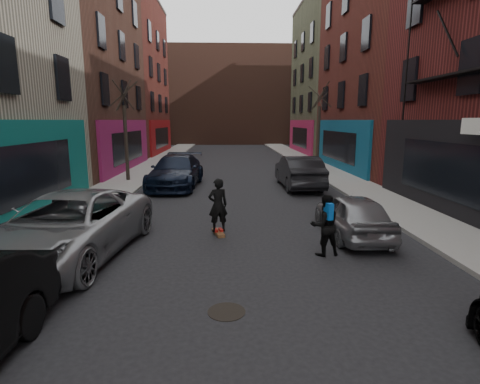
{
  "coord_description": "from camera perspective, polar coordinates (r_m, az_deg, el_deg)",
  "views": [
    {
      "loc": [
        -0.58,
        -3.42,
        3.48
      ],
      "look_at": [
        -0.21,
        6.35,
        1.6
      ],
      "focal_mm": 28.0,
      "sensor_mm": 36.0,
      "label": 1
    }
  ],
  "objects": [
    {
      "name": "parked_right_far",
      "position": [
        11.85,
        16.76,
        -3.35
      ],
      "size": [
        1.59,
        3.89,
        1.32
      ],
      "primitive_type": "imported",
      "rotation": [
        0.0,
        0.0,
        3.15
      ],
      "color": "gray",
      "rests_on": "ground"
    },
    {
      "name": "sidewalk_left",
      "position": [
        34.07,
        -11.77,
        4.89
      ],
      "size": [
        2.5,
        84.0,
        0.13
      ],
      "primitive_type": "cube",
      "color": "gray",
      "rests_on": "ground"
    },
    {
      "name": "parked_left_end",
      "position": [
        19.94,
        -9.69,
        3.12
      ],
      "size": [
        2.72,
        5.93,
        1.68
      ],
      "primitive_type": "imported",
      "rotation": [
        0.0,
        0.0,
        -0.06
      ],
      "color": "black",
      "rests_on": "ground"
    },
    {
      "name": "skateboarder",
      "position": [
        11.45,
        -3.38,
        -2.01
      ],
      "size": [
        0.69,
        0.55,
        1.66
      ],
      "primitive_type": "imported",
      "rotation": [
        0.0,
        0.0,
        3.42
      ],
      "color": "black",
      "rests_on": "skateboard"
    },
    {
      "name": "pedestrian",
      "position": [
        9.96,
        12.79,
        -4.93
      ],
      "size": [
        0.88,
        0.74,
        1.6
      ],
      "rotation": [
        0.0,
        0.0,
        3.33
      ],
      "color": "black",
      "rests_on": "ground"
    },
    {
      "name": "building_far",
      "position": [
        59.52,
        -1.64,
        14.26
      ],
      "size": [
        40.0,
        10.0,
        14.0
      ],
      "primitive_type": "cube",
      "color": "#47281E",
      "rests_on": "ground"
    },
    {
      "name": "sidewalk_right",
      "position": [
        34.28,
        9.39,
        5.01
      ],
      "size": [
        2.5,
        84.0,
        0.13
      ],
      "primitive_type": "cube",
      "color": "gray",
      "rests_on": "ground"
    },
    {
      "name": "tree_right_far",
      "position": [
        28.24,
        11.95,
        10.74
      ],
      "size": [
        2.0,
        2.0,
        6.8
      ],
      "primitive_type": null,
      "color": "black",
      "rests_on": "sidewalk_right"
    },
    {
      "name": "skateboard",
      "position": [
        11.67,
        -3.33,
        -6.22
      ],
      "size": [
        0.43,
        0.83,
        0.1
      ],
      "primitive_type": "cube",
      "rotation": [
        0.0,
        0.0,
        0.28
      ],
      "color": "brown",
      "rests_on": "ground"
    },
    {
      "name": "parked_left_far",
      "position": [
        10.48,
        -24.7,
        -4.79
      ],
      "size": [
        3.43,
        6.24,
        1.65
      ],
      "primitive_type": "imported",
      "rotation": [
        0.0,
        0.0,
        -0.12
      ],
      "color": "gray",
      "rests_on": "ground"
    },
    {
      "name": "parked_right_end",
      "position": [
        19.77,
        8.93,
        3.06
      ],
      "size": [
        1.87,
        5.12,
        1.68
      ],
      "primitive_type": "imported",
      "rotation": [
        0.0,
        0.0,
        3.16
      ],
      "color": "black",
      "rests_on": "ground"
    },
    {
      "name": "tree_left_far",
      "position": [
        22.14,
        -17.13,
        10.14
      ],
      "size": [
        2.0,
        2.0,
        6.5
      ],
      "primitive_type": null,
      "color": "black",
      "rests_on": "sidewalk_left"
    },
    {
      "name": "manhole",
      "position": [
        7.25,
        -2.07,
        -17.76
      ],
      "size": [
        0.73,
        0.73,
        0.01
      ],
      "primitive_type": "cylinder",
      "rotation": [
        0.0,
        0.0,
        0.04
      ],
      "color": "black",
      "rests_on": "ground"
    }
  ]
}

